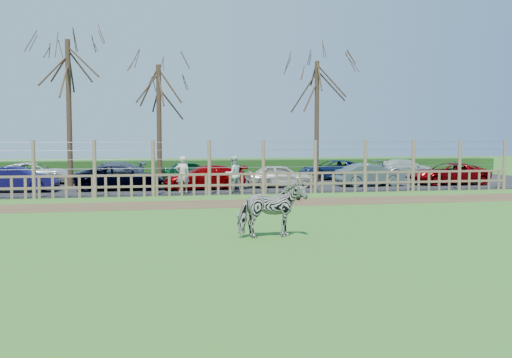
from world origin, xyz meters
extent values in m
plane|color=#649B48|center=(0.00, 0.00, 0.00)|extent=(120.00, 120.00, 0.00)
cube|color=brown|center=(0.00, 4.50, 0.01)|extent=(34.00, 2.80, 0.01)
cube|color=#232326|center=(0.00, 14.50, 0.02)|extent=(44.00, 13.00, 0.04)
cube|color=#1E4716|center=(0.00, 21.50, 0.55)|extent=(46.00, 2.00, 1.10)
cube|color=brown|center=(0.00, 8.00, 0.45)|extent=(30.00, 0.06, 0.10)
cube|color=brown|center=(0.00, 8.00, 0.95)|extent=(30.00, 0.06, 0.10)
cylinder|color=brown|center=(-7.50, 8.00, 1.25)|extent=(0.16, 0.16, 2.50)
cylinder|color=brown|center=(-5.00, 8.00, 1.25)|extent=(0.16, 0.16, 2.50)
cylinder|color=brown|center=(-2.50, 8.00, 1.25)|extent=(0.16, 0.16, 2.50)
cylinder|color=brown|center=(0.00, 8.00, 1.25)|extent=(0.16, 0.16, 2.50)
cylinder|color=brown|center=(2.50, 8.00, 1.25)|extent=(0.16, 0.16, 2.50)
cylinder|color=brown|center=(5.00, 8.00, 1.25)|extent=(0.16, 0.16, 2.50)
cylinder|color=brown|center=(7.50, 8.00, 1.25)|extent=(0.16, 0.16, 2.50)
cylinder|color=brown|center=(10.00, 8.00, 1.25)|extent=(0.16, 0.16, 2.50)
cylinder|color=brown|center=(12.50, 8.00, 1.25)|extent=(0.16, 0.16, 2.50)
cylinder|color=brown|center=(15.00, 8.00, 1.25)|extent=(0.16, 0.16, 2.50)
cylinder|color=gray|center=(0.00, 8.00, 1.25)|extent=(30.00, 0.02, 0.02)
cylinder|color=gray|center=(0.00, 8.00, 1.65)|extent=(30.00, 0.02, 0.02)
cylinder|color=gray|center=(0.00, 8.00, 2.05)|extent=(30.00, 0.02, 0.02)
cylinder|color=gray|center=(0.00, 8.00, 2.40)|extent=(30.00, 0.02, 0.02)
cylinder|color=#3D2B1E|center=(-6.50, 12.50, 3.75)|extent=(0.26, 0.26, 7.50)
cylinder|color=#3D2B1E|center=(-2.00, 13.50, 3.25)|extent=(0.26, 0.26, 6.50)
cylinder|color=#3D2B1E|center=(7.00, 14.00, 3.50)|extent=(0.26, 0.26, 7.00)
imported|color=gray|center=(0.15, -3.45, 0.73)|extent=(1.80, 0.98, 1.46)
imported|color=beige|center=(-1.15, 8.63, 0.90)|extent=(0.64, 0.44, 1.72)
imported|color=silver|center=(1.21, 8.64, 0.90)|extent=(1.00, 0.88, 1.72)
sphere|color=black|center=(3.33, 5.04, 0.09)|extent=(0.19, 0.19, 0.19)
sphere|color=black|center=(3.44, 5.04, 0.16)|extent=(0.09, 0.09, 0.09)
imported|color=#130F4F|center=(-8.75, 11.02, 0.64)|extent=(3.75, 1.61, 1.20)
imported|color=black|center=(-4.01, 11.16, 0.64)|extent=(4.39, 2.16, 1.20)
imported|color=#900205|center=(0.09, 10.66, 0.64)|extent=(4.22, 1.90, 1.20)
imported|color=silver|center=(4.09, 10.97, 0.64)|extent=(3.68, 1.87, 1.20)
imported|color=slate|center=(9.01, 10.87, 0.64)|extent=(3.71, 1.47, 1.20)
imported|color=#830408|center=(13.62, 10.90, 0.64)|extent=(4.40, 2.17, 1.20)
imported|color=silver|center=(-8.82, 16.10, 0.64)|extent=(4.41, 2.20, 1.20)
imported|color=#4E5C71|center=(-4.81, 16.29, 0.64)|extent=(4.32, 2.20, 1.20)
imported|color=#0F5829|center=(-0.01, 16.35, 0.64)|extent=(3.65, 1.78, 1.20)
imported|color=#10214A|center=(8.69, 16.01, 0.64)|extent=(4.33, 2.02, 1.20)
imported|color=silver|center=(13.78, 16.38, 0.64)|extent=(4.32, 2.22, 1.20)
camera|label=1|loc=(-3.22, -17.58, 2.53)|focal=40.00mm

